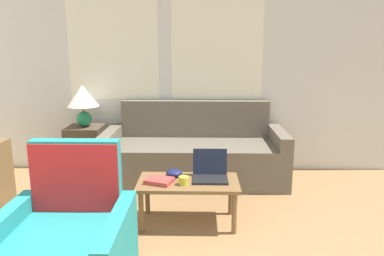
{
  "coord_description": "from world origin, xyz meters",
  "views": [
    {
      "loc": [
        0.35,
        -0.71,
        1.54
      ],
      "look_at": [
        0.27,
        2.91,
        0.75
      ],
      "focal_mm": 35.0,
      "sensor_mm": 36.0,
      "label": 1
    }
  ],
  "objects_px": {
    "armchair": "(65,250)",
    "coffee_table": "(188,187)",
    "couch": "(195,156)",
    "cup_navy": "(184,181)",
    "laptop": "(210,173)",
    "snack_bowl": "(174,173)",
    "table_lamp": "(83,99)",
    "book_red": "(159,181)"
  },
  "relations": [
    {
      "from": "armchair",
      "to": "coffee_table",
      "type": "relative_size",
      "value": 1.04
    },
    {
      "from": "couch",
      "to": "cup_navy",
      "type": "height_order",
      "value": "couch"
    },
    {
      "from": "armchair",
      "to": "laptop",
      "type": "height_order",
      "value": "armchair"
    },
    {
      "from": "coffee_table",
      "to": "couch",
      "type": "bearing_deg",
      "value": 87.9
    },
    {
      "from": "coffee_table",
      "to": "cup_navy",
      "type": "relative_size",
      "value": 10.21
    },
    {
      "from": "snack_bowl",
      "to": "table_lamp",
      "type": "bearing_deg",
      "value": 135.63
    },
    {
      "from": "couch",
      "to": "coffee_table",
      "type": "distance_m",
      "value": 1.13
    },
    {
      "from": "cup_navy",
      "to": "book_red",
      "type": "distance_m",
      "value": 0.21
    },
    {
      "from": "cup_navy",
      "to": "snack_bowl",
      "type": "distance_m",
      "value": 0.23
    },
    {
      "from": "coffee_table",
      "to": "snack_bowl",
      "type": "bearing_deg",
      "value": 137.45
    },
    {
      "from": "coffee_table",
      "to": "table_lamp",
      "type": "bearing_deg",
      "value": 135.81
    },
    {
      "from": "cup_navy",
      "to": "book_red",
      "type": "height_order",
      "value": "cup_navy"
    },
    {
      "from": "coffee_table",
      "to": "armchair",
      "type": "bearing_deg",
      "value": -129.28
    },
    {
      "from": "laptop",
      "to": "snack_bowl",
      "type": "height_order",
      "value": "laptop"
    },
    {
      "from": "table_lamp",
      "to": "cup_navy",
      "type": "height_order",
      "value": "table_lamp"
    },
    {
      "from": "cup_navy",
      "to": "table_lamp",
      "type": "bearing_deg",
      "value": 133.02
    },
    {
      "from": "cup_navy",
      "to": "couch",
      "type": "bearing_deg",
      "value": 86.31
    },
    {
      "from": "couch",
      "to": "book_red",
      "type": "height_order",
      "value": "couch"
    },
    {
      "from": "table_lamp",
      "to": "snack_bowl",
      "type": "relative_size",
      "value": 3.37
    },
    {
      "from": "armchair",
      "to": "table_lamp",
      "type": "xyz_separation_m",
      "value": [
        -0.51,
        2.17,
        0.67
      ]
    },
    {
      "from": "laptop",
      "to": "table_lamp",
      "type": "bearing_deg",
      "value": 141.4
    },
    {
      "from": "laptop",
      "to": "couch",
      "type": "bearing_deg",
      "value": 98.06
    },
    {
      "from": "table_lamp",
      "to": "laptop",
      "type": "distance_m",
      "value": 1.94
    },
    {
      "from": "couch",
      "to": "laptop",
      "type": "height_order",
      "value": "couch"
    },
    {
      "from": "coffee_table",
      "to": "cup_navy",
      "type": "distance_m",
      "value": 0.13
    },
    {
      "from": "couch",
      "to": "laptop",
      "type": "bearing_deg",
      "value": -81.94
    },
    {
      "from": "armchair",
      "to": "cup_navy",
      "type": "height_order",
      "value": "armchair"
    },
    {
      "from": "armchair",
      "to": "couch",
      "type": "bearing_deg",
      "value": 68.72
    },
    {
      "from": "armchair",
      "to": "laptop",
      "type": "bearing_deg",
      "value": 46.35
    },
    {
      "from": "coffee_table",
      "to": "book_red",
      "type": "bearing_deg",
      "value": -169.1
    },
    {
      "from": "coffee_table",
      "to": "book_red",
      "type": "height_order",
      "value": "book_red"
    },
    {
      "from": "snack_bowl",
      "to": "couch",
      "type": "bearing_deg",
      "value": 80.22
    },
    {
      "from": "couch",
      "to": "cup_navy",
      "type": "distance_m",
      "value": 1.23
    },
    {
      "from": "cup_navy",
      "to": "armchair",
      "type": "bearing_deg",
      "value": -130.64
    },
    {
      "from": "table_lamp",
      "to": "book_red",
      "type": "xyz_separation_m",
      "value": [
        1.03,
        -1.29,
        -0.53
      ]
    },
    {
      "from": "couch",
      "to": "book_red",
      "type": "relative_size",
      "value": 7.74
    },
    {
      "from": "laptop",
      "to": "book_red",
      "type": "bearing_deg",
      "value": -165.2
    },
    {
      "from": "coffee_table",
      "to": "laptop",
      "type": "height_order",
      "value": "laptop"
    },
    {
      "from": "armchair",
      "to": "snack_bowl",
      "type": "distance_m",
      "value": 1.24
    },
    {
      "from": "table_lamp",
      "to": "book_red",
      "type": "relative_size",
      "value": 1.85
    },
    {
      "from": "book_red",
      "to": "armchair",
      "type": "bearing_deg",
      "value": -120.19
    },
    {
      "from": "cup_navy",
      "to": "laptop",
      "type": "bearing_deg",
      "value": 34.16
    }
  ]
}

